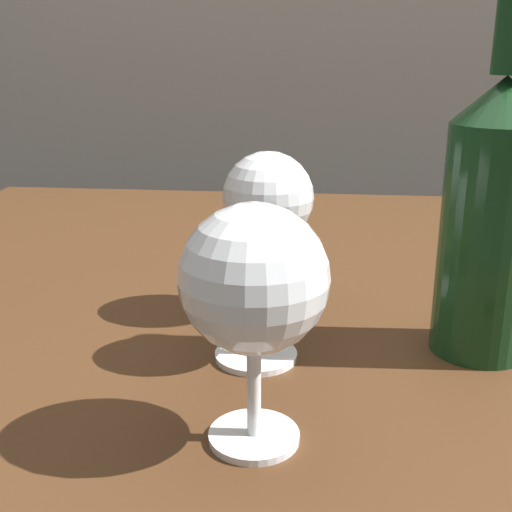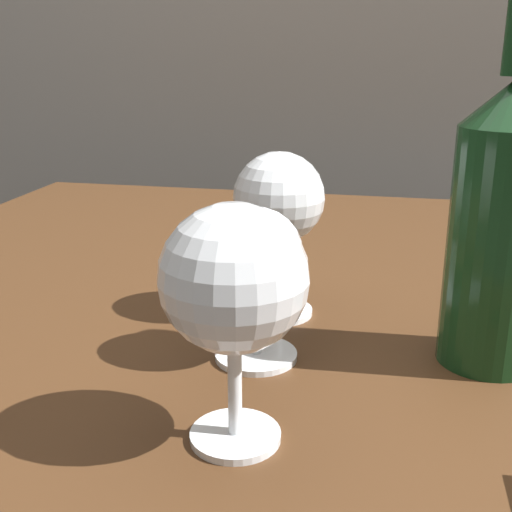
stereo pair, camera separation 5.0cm
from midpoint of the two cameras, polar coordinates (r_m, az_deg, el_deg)
dining_table at (r=0.74m, az=4.29°, el=-8.77°), size 1.14×0.85×0.70m
wine_glass_white at (r=0.38m, az=-3.92°, el=-2.37°), size 0.09×0.09×0.16m
wine_glass_merlot at (r=0.50m, az=-2.86°, el=-0.28°), size 0.07×0.07×0.13m
wine_glass_rose at (r=0.58m, az=-1.39°, el=4.77°), size 0.08×0.08×0.15m
wine_bottle at (r=0.53m, az=17.64°, el=3.52°), size 0.08×0.08×0.30m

